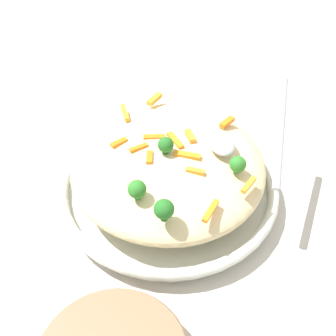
{
  "coord_description": "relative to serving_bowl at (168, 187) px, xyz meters",
  "views": [
    {
      "loc": [
        -0.49,
        0.11,
        0.56
      ],
      "look_at": [
        0.0,
        0.0,
        0.07
      ],
      "focal_mm": 46.27,
      "sensor_mm": 36.0,
      "label": 1
    }
  ],
  "objects": [
    {
      "name": "broccoli_floret_2",
      "position": [
        -0.13,
        0.03,
        0.1
      ],
      "size": [
        0.03,
        0.03,
        0.03
      ],
      "color": "#205B1C",
      "rests_on": "pasta_mound"
    },
    {
      "name": "carrot_piece_11",
      "position": [
        0.14,
        -0.01,
        0.09
      ],
      "size": [
        0.03,
        0.03,
        0.01
      ],
      "primitive_type": "cube",
      "rotation": [
        0.0,
        0.0,
        2.33
      ],
      "color": "orange",
      "rests_on": "pasta_mound"
    },
    {
      "name": "serving_bowl",
      "position": [
        0.0,
        0.0,
        0.0
      ],
      "size": [
        0.37,
        0.37,
        0.04
      ],
      "color": "silver",
      "rests_on": "ground_plane"
    },
    {
      "name": "carrot_piece_3",
      "position": [
        0.01,
        -0.01,
        0.09
      ],
      "size": [
        0.04,
        0.02,
        0.01
      ],
      "primitive_type": "cube",
      "rotation": [
        0.0,
        0.0,
        0.28
      ],
      "color": "orange",
      "rests_on": "pasta_mound"
    },
    {
      "name": "carrot_piece_2",
      "position": [
        -0.02,
        0.03,
        0.09
      ],
      "size": [
        0.03,
        0.02,
        0.01
      ],
      "primitive_type": "cube",
      "rotation": [
        0.0,
        0.0,
        2.9
      ],
      "color": "orange",
      "rests_on": "pasta_mound"
    },
    {
      "name": "carrot_piece_0",
      "position": [
        0.03,
        0.02,
        0.09
      ],
      "size": [
        0.02,
        0.04,
        0.01
      ],
      "primitive_type": "cube",
      "rotation": [
        0.0,
        0.0,
        4.53
      ],
      "color": "orange",
      "rests_on": "pasta_mound"
    },
    {
      "name": "broccoli_floret_1",
      "position": [
        -0.07,
        -0.09,
        0.1
      ],
      "size": [
        0.02,
        0.02,
        0.03
      ],
      "color": "#296820",
      "rests_on": "pasta_mound"
    },
    {
      "name": "broccoli_floret_3",
      "position": [
        -0.09,
        0.06,
        0.1
      ],
      "size": [
        0.03,
        0.03,
        0.03
      ],
      "color": "#296820",
      "rests_on": "pasta_mound"
    },
    {
      "name": "carrot_piece_12",
      "position": [
        -0.13,
        -0.03,
        0.09
      ],
      "size": [
        0.04,
        0.03,
        0.01
      ],
      "primitive_type": "cube",
      "rotation": [
        0.0,
        0.0,
        2.43
      ],
      "color": "orange",
      "rests_on": "pasta_mound"
    },
    {
      "name": "carrot_piece_6",
      "position": [
        -0.03,
        -0.02,
        0.09
      ],
      "size": [
        0.03,
        0.04,
        0.01
      ],
      "primitive_type": "cube",
      "rotation": [
        0.0,
        0.0,
        1.1
      ],
      "color": "orange",
      "rests_on": "pasta_mound"
    },
    {
      "name": "carrot_piece_10",
      "position": [
        -0.06,
        -0.03,
        0.09
      ],
      "size": [
        0.02,
        0.03,
        0.01
      ],
      "primitive_type": "cube",
      "rotation": [
        0.0,
        0.0,
        4.22
      ],
      "color": "orange",
      "rests_on": "pasta_mound"
    },
    {
      "name": "carrot_piece_7",
      "position": [
        0.03,
        0.07,
        0.09
      ],
      "size": [
        0.02,
        0.03,
        0.01
      ],
      "primitive_type": "cube",
      "rotation": [
        0.0,
        0.0,
        2.01
      ],
      "color": "orange",
      "rests_on": "pasta_mound"
    },
    {
      "name": "carrot_piece_9",
      "position": [
        0.02,
        -0.04,
        0.09
      ],
      "size": [
        0.03,
        0.01,
        0.01
      ],
      "primitive_type": "cube",
      "rotation": [
        0.0,
        0.0,
        3.22
      ],
      "color": "orange",
      "rests_on": "pasta_mound"
    },
    {
      "name": "broccoli_floret_0",
      "position": [
        -0.01,
        0.01,
        0.11
      ],
      "size": [
        0.02,
        0.02,
        0.03
      ],
      "color": "#205B1C",
      "rests_on": "pasta_mound"
    },
    {
      "name": "carrot_piece_8",
      "position": [
        0.01,
        0.04,
        0.09
      ],
      "size": [
        0.02,
        0.03,
        0.01
      ],
      "primitive_type": "cube",
      "rotation": [
        0.0,
        0.0,
        4.99
      ],
      "color": "orange",
      "rests_on": "pasta_mound"
    },
    {
      "name": "carrot_piece_5",
      "position": [
        0.04,
        -0.11,
        0.09
      ],
      "size": [
        0.03,
        0.03,
        0.01
      ],
      "primitive_type": "cube",
      "rotation": [
        0.0,
        0.0,
        5.32
      ],
      "color": "orange",
      "rests_on": "pasta_mound"
    },
    {
      "name": "carrot_piece_4",
      "position": [
        0.11,
        0.05,
        0.09
      ],
      "size": [
        0.04,
        0.01,
        0.01
      ],
      "primitive_type": "cube",
      "rotation": [
        0.0,
        0.0,
        3.19
      ],
      "color": "orange",
      "rests_on": "pasta_mound"
    },
    {
      "name": "ground_plane",
      "position": [
        0.0,
        0.0,
        -0.02
      ],
      "size": [
        2.4,
        2.4,
        0.0
      ],
      "primitive_type": "plane",
      "color": "beige"
    },
    {
      "name": "pasta_mound",
      "position": [
        0.0,
        0.0,
        0.05
      ],
      "size": [
        0.32,
        0.31,
        0.08
      ],
      "primitive_type": "ellipsoid",
      "color": "beige",
      "rests_on": "serving_bowl"
    },
    {
      "name": "carrot_piece_1",
      "position": [
        -0.1,
        -0.1,
        0.09
      ],
      "size": [
        0.03,
        0.03,
        0.01
      ],
      "primitive_type": "cube",
      "rotation": [
        0.0,
        0.0,
        2.29
      ],
      "color": "orange",
      "rests_on": "pasta_mound"
    },
    {
      "name": "serving_spoon",
      "position": [
        -0.03,
        -0.11,
        0.11
      ],
      "size": [
        0.16,
        0.13,
        0.09
      ],
      "color": "#B7B7BC",
      "rests_on": "pasta_mound"
    }
  ]
}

